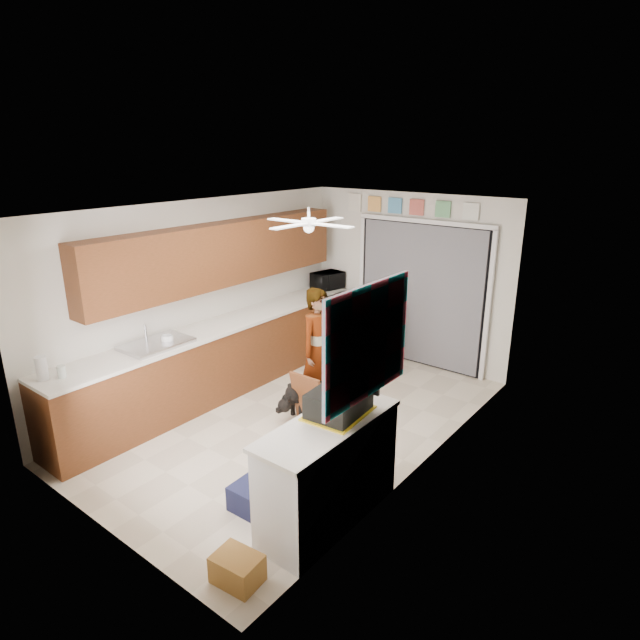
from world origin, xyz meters
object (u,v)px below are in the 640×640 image
Objects in this scene: man at (319,349)px; dog at (306,395)px; microwave at (328,280)px; cardboard_box at (237,569)px; cup at (167,340)px; navy_crate at (254,498)px; paper_towel_roll at (42,368)px; suitcase at (339,402)px.

man is 0.58m from dog.
microwave is 1.36× the size of cardboard_box.
cup is 2.27m from navy_crate.
paper_towel_roll reaches higher than dog.
cardboard_box is (2.55, -4.45, -0.96)m from microwave.
microwave is at bearing 41.58° from man.
dog reaches higher than navy_crate.
suitcase is 1.47× the size of cardboard_box.
navy_crate is (-0.56, -0.50, -0.93)m from suitcase.
man is (-1.27, 2.61, 0.66)m from cardboard_box.
cup is at bearing 84.02° from paper_towel_roll.
dog is (-1.36, 1.20, -0.81)m from suitcase.
cup is at bearing -129.04° from dog.
microwave is at bearing 88.98° from paper_towel_roll.
man reaches higher than paper_towel_roll.
cup is 0.22× the size of dog.
cup reaches higher than dog.
paper_towel_roll is 2.89m from dog.
paper_towel_roll is at bearing -160.40° from suitcase.
paper_towel_roll is 0.46× the size of suitcase.
suitcase is 0.86× the size of dog.
cup is 1.77m from dog.
paper_towel_roll is 0.16× the size of man.
suitcase is at bearing 41.77° from navy_crate.
man reaches higher than microwave.
paper_towel_roll is at bearing -109.56° from dog.
man is at bearing 94.04° from dog.
microwave reaches higher than paper_towel_roll.
microwave is at bearing 118.55° from navy_crate.
cup is 0.38× the size of cardboard_box.
man reaches higher than dog.
suitcase is 1.35× the size of navy_crate.
suitcase is 1.98m from man.
microwave is 0.31× the size of man.
man is at bearing 111.79° from navy_crate.
navy_crate is at bearing -143.06° from suitcase.
man is at bearing 115.88° from cardboard_box.
navy_crate is 1.88m from dog.
dog is at bearing 133.70° from suitcase.
navy_crate is at bearing -140.30° from microwave.
cardboard_box is at bearing -98.24° from suitcase.
dog is (1.34, 2.43, -0.82)m from paper_towel_roll.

